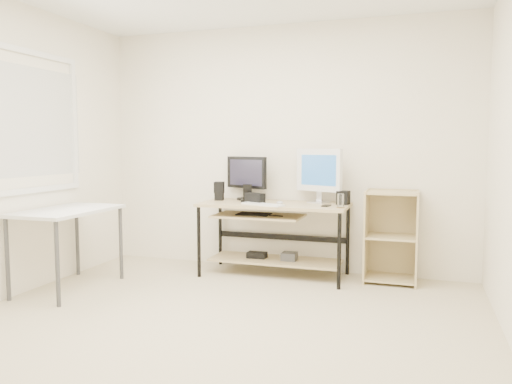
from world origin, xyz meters
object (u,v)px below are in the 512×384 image
object	(u,v)px
shelf_unit	(391,236)
white_imac	(319,172)
side_table	(67,218)
black_monitor	(247,175)
desk	(272,224)
audio_controller	(248,193)

from	to	relation	value
shelf_unit	white_imac	world-z (taller)	white_imac
side_table	black_monitor	distance (m)	1.85
side_table	white_imac	xyz separation A→B (m)	(2.10, 1.23, 0.40)
desk	black_monitor	distance (m)	0.62
side_table	white_imac	size ratio (longest dim) A/B	1.81
white_imac	audio_controller	distance (m)	0.78
desk	audio_controller	size ratio (longest dim) A/B	8.36
black_monitor	white_imac	size ratio (longest dim) A/B	0.89
desk	side_table	size ratio (longest dim) A/B	1.50
white_imac	audio_controller	bearing A→B (deg)	-151.18
side_table	black_monitor	size ratio (longest dim) A/B	2.03
shelf_unit	white_imac	size ratio (longest dim) A/B	1.63
side_table	shelf_unit	distance (m)	3.09
shelf_unit	white_imac	xyz separation A→B (m)	(-0.73, 0.01, 0.62)
shelf_unit	black_monitor	xyz separation A→B (m)	(-1.52, 0.04, 0.56)
white_imac	audio_controller	world-z (taller)	white_imac
audio_controller	side_table	bearing A→B (deg)	-154.06
desk	side_table	distance (m)	1.97
desk	white_imac	size ratio (longest dim) A/B	2.72
black_monitor	audio_controller	world-z (taller)	black_monitor
black_monitor	white_imac	distance (m)	0.79
desk	black_monitor	size ratio (longest dim) A/B	3.05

